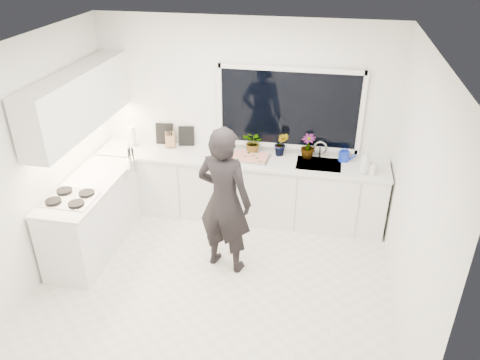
# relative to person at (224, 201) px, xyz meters

# --- Properties ---
(floor) EXTENTS (4.00, 3.50, 0.02)m
(floor) POSITION_rel_person_xyz_m (-0.04, -0.32, -0.92)
(floor) COLOR beige
(floor) RESTS_ON ground
(wall_back) EXTENTS (4.00, 0.02, 2.70)m
(wall_back) POSITION_rel_person_xyz_m (-0.04, 1.44, 0.44)
(wall_back) COLOR white
(wall_back) RESTS_ON ground
(wall_left) EXTENTS (0.02, 3.50, 2.70)m
(wall_left) POSITION_rel_person_xyz_m (-2.05, -0.32, 0.44)
(wall_left) COLOR white
(wall_left) RESTS_ON ground
(wall_right) EXTENTS (0.02, 3.50, 2.70)m
(wall_right) POSITION_rel_person_xyz_m (1.97, -0.32, 0.44)
(wall_right) COLOR white
(wall_right) RESTS_ON ground
(ceiling) EXTENTS (4.00, 3.50, 0.02)m
(ceiling) POSITION_rel_person_xyz_m (-0.04, -0.32, 1.80)
(ceiling) COLOR white
(ceiling) RESTS_ON wall_back
(window) EXTENTS (1.80, 0.02, 1.00)m
(window) POSITION_rel_person_xyz_m (0.56, 1.41, 0.64)
(window) COLOR black
(window) RESTS_ON wall_back
(base_cabinets_back) EXTENTS (3.92, 0.58, 0.88)m
(base_cabinets_back) POSITION_rel_person_xyz_m (-0.04, 1.13, -0.47)
(base_cabinets_back) COLOR white
(base_cabinets_back) RESTS_ON floor
(base_cabinets_left) EXTENTS (0.58, 1.60, 0.88)m
(base_cabinets_left) POSITION_rel_person_xyz_m (-1.71, 0.03, -0.47)
(base_cabinets_left) COLOR white
(base_cabinets_left) RESTS_ON floor
(countertop_back) EXTENTS (3.94, 0.62, 0.04)m
(countertop_back) POSITION_rel_person_xyz_m (-0.04, 1.12, -0.01)
(countertop_back) COLOR silver
(countertop_back) RESTS_ON base_cabinets_back
(countertop_left) EXTENTS (0.62, 1.60, 0.04)m
(countertop_left) POSITION_rel_person_xyz_m (-1.71, 0.03, -0.01)
(countertop_left) COLOR silver
(countertop_left) RESTS_ON base_cabinets_left
(upper_cabinets) EXTENTS (0.34, 2.10, 0.70)m
(upper_cabinets) POSITION_rel_person_xyz_m (-1.83, 0.38, 0.94)
(upper_cabinets) COLOR white
(upper_cabinets) RESTS_ON wall_left
(sink) EXTENTS (0.58, 0.42, 0.14)m
(sink) POSITION_rel_person_xyz_m (1.01, 1.13, -0.04)
(sink) COLOR silver
(sink) RESTS_ON countertop_back
(faucet) EXTENTS (0.03, 0.03, 0.22)m
(faucet) POSITION_rel_person_xyz_m (1.01, 1.33, 0.12)
(faucet) COLOR silver
(faucet) RESTS_ON countertop_back
(stovetop) EXTENTS (0.56, 0.48, 0.03)m
(stovetop) POSITION_rel_person_xyz_m (-1.73, -0.32, 0.03)
(stovetop) COLOR black
(stovetop) RESTS_ON countertop_left
(person) EXTENTS (0.75, 0.59, 1.81)m
(person) POSITION_rel_person_xyz_m (0.00, 0.00, 0.00)
(person) COLOR black
(person) RESTS_ON floor
(pizza_tray) EXTENTS (0.53, 0.41, 0.03)m
(pizza_tray) POSITION_rel_person_xyz_m (0.10, 1.10, 0.03)
(pizza_tray) COLOR silver
(pizza_tray) RESTS_ON countertop_back
(pizza) EXTENTS (0.48, 0.36, 0.01)m
(pizza) POSITION_rel_person_xyz_m (0.10, 1.10, 0.05)
(pizza) COLOR #B11B17
(pizza) RESTS_ON pizza_tray
(watering_can) EXTENTS (0.16, 0.16, 0.13)m
(watering_can) POSITION_rel_person_xyz_m (1.33, 1.29, 0.08)
(watering_can) COLOR #132BB4
(watering_can) RESTS_ON countertop_back
(paper_towel_roll) EXTENTS (0.14, 0.14, 0.26)m
(paper_towel_roll) POSITION_rel_person_xyz_m (-1.61, 1.23, 0.14)
(paper_towel_roll) COLOR silver
(paper_towel_roll) RESTS_ON countertop_back
(knife_block) EXTENTS (0.15, 0.13, 0.22)m
(knife_block) POSITION_rel_person_xyz_m (-1.06, 1.27, 0.12)
(knife_block) COLOR #A4854C
(knife_block) RESTS_ON countertop_back
(utensil_crock) EXTENTS (0.15, 0.15, 0.16)m
(utensil_crock) POSITION_rel_person_xyz_m (-1.31, 0.48, 0.09)
(utensil_crock) COLOR silver
(utensil_crock) RESTS_ON countertop_left
(picture_frame_large) EXTENTS (0.22, 0.06, 0.28)m
(picture_frame_large) POSITION_rel_person_xyz_m (-0.86, 1.37, 0.15)
(picture_frame_large) COLOR black
(picture_frame_large) RESTS_ON countertop_back
(picture_frame_small) EXTENTS (0.25, 0.04, 0.30)m
(picture_frame_small) POSITION_rel_person_xyz_m (-1.18, 1.37, 0.16)
(picture_frame_small) COLOR black
(picture_frame_small) RESTS_ON countertop_back
(herb_plants) EXTENTS (1.32, 0.36, 0.34)m
(herb_plants) POSITION_rel_person_xyz_m (0.31, 1.29, 0.18)
(herb_plants) COLOR #26662D
(herb_plants) RESTS_ON countertop_back
(soap_bottles) EXTENTS (0.24, 0.16, 0.32)m
(soap_bottles) POSITION_rel_person_xyz_m (1.61, 0.98, 0.16)
(soap_bottles) COLOR #D8BF66
(soap_bottles) RESTS_ON countertop_back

